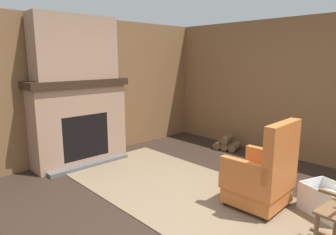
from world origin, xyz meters
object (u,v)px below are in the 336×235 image
object	(u,v)px
oil_lamp_vase	(61,74)
storage_case	(84,74)
firewood_stack	(227,144)
laundry_basket	(328,201)
armchair	(262,177)

from	to	relation	value
oil_lamp_vase	storage_case	bearing A→B (deg)	89.98
oil_lamp_vase	storage_case	distance (m)	0.39
firewood_stack	laundry_basket	distance (m)	2.55
firewood_stack	storage_case	distance (m)	2.90
laundry_basket	oil_lamp_vase	distance (m)	4.01
firewood_stack	laundry_basket	size ratio (longest dim) A/B	0.85
firewood_stack	oil_lamp_vase	xyz separation A→B (m)	(-1.31, -2.60, 1.37)
firewood_stack	laundry_basket	bearing A→B (deg)	-28.88
armchair	oil_lamp_vase	world-z (taller)	oil_lamp_vase
firewood_stack	storage_case	world-z (taller)	storage_case
armchair	firewood_stack	size ratio (longest dim) A/B	2.03
firewood_stack	oil_lamp_vase	size ratio (longest dim) A/B	2.04
armchair	laundry_basket	xyz separation A→B (m)	(0.61, 0.37, -0.20)
storage_case	armchair	bearing A→B (deg)	11.88
armchair	firewood_stack	distance (m)	2.29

